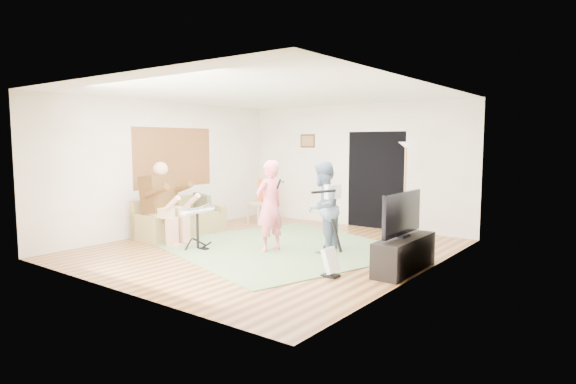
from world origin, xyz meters
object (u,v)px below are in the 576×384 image
object	(u,v)px
drum_kit	(198,231)
television	(402,213)
guitar_spare	(331,260)
tv_cabinet	(404,254)
sofa	(178,223)
dining_chair	(260,208)
guitarist	(323,207)
torchiere_lamp	(405,173)
singer	(270,206)

from	to	relation	value
drum_kit	television	distance (m)	3.58
guitar_spare	tv_cabinet	world-z (taller)	guitar_spare
sofa	dining_chair	distance (m)	2.13
guitarist	television	world-z (taller)	guitarist
guitar_spare	dining_chair	xyz separation A→B (m)	(-3.68, 2.81, 0.13)
drum_kit	dining_chair	world-z (taller)	dining_chair
television	torchiere_lamp	bearing A→B (deg)	112.55
guitarist	torchiere_lamp	distance (m)	2.13
guitarist	television	size ratio (longest dim) A/B	1.31
guitarist	torchiere_lamp	bearing A→B (deg)	147.72
singer	television	world-z (taller)	singer
drum_kit	guitarist	distance (m)	2.24
sofa	television	xyz separation A→B (m)	(4.73, 0.17, 0.60)
drum_kit	tv_cabinet	bearing A→B (deg)	13.11
drum_kit	tv_cabinet	distance (m)	3.59
guitarist	tv_cabinet	world-z (taller)	guitarist
torchiere_lamp	dining_chair	size ratio (longest dim) A/B	1.84
torchiere_lamp	television	size ratio (longest dim) A/B	1.59
singer	tv_cabinet	bearing A→B (deg)	102.12
drum_kit	television	xyz separation A→B (m)	(3.45, 0.82, 0.53)
drum_kit	sofa	bearing A→B (deg)	153.12
singer	guitar_spare	size ratio (longest dim) A/B	1.90
singer	guitar_spare	bearing A→B (deg)	74.82
torchiere_lamp	tv_cabinet	world-z (taller)	torchiere_lamp
tv_cabinet	dining_chair	bearing A→B (deg)	156.33
sofa	television	world-z (taller)	television
sofa	tv_cabinet	size ratio (longest dim) A/B	1.32
guitarist	television	xyz separation A→B (m)	(1.57, -0.32, 0.08)
drum_kit	dining_chair	bearing A→B (deg)	107.76
singer	dining_chair	distance (m)	2.92
torchiere_lamp	dining_chair	world-z (taller)	torchiere_lamp
sofa	guitar_spare	size ratio (longest dim) A/B	2.23
guitar_spare	sofa	bearing A→B (deg)	169.86
guitar_spare	torchiere_lamp	size ratio (longest dim) A/B	0.44
dining_chair	tv_cabinet	size ratio (longest dim) A/B	0.73
dining_chair	tv_cabinet	xyz separation A→B (m)	(4.38, -1.92, -0.11)
drum_kit	torchiere_lamp	xyz separation A→B (m)	(2.50, 3.10, 0.96)
singer	guitarist	size ratio (longest dim) A/B	1.02
dining_chair	tv_cabinet	distance (m)	4.78
torchiere_lamp	dining_chair	bearing A→B (deg)	-173.73
tv_cabinet	guitarist	bearing A→B (deg)	168.97
singer	guitarist	distance (m)	0.91
singer	television	xyz separation A→B (m)	(2.33, 0.18, 0.06)
guitarist	dining_chair	xyz separation A→B (m)	(-2.75, 1.60, -0.41)
sofa	singer	distance (m)	2.46
torchiere_lamp	tv_cabinet	bearing A→B (deg)	-66.39
sofa	tv_cabinet	world-z (taller)	sofa
singer	guitarist	world-z (taller)	singer
dining_chair	television	bearing A→B (deg)	-15.15
guitarist	tv_cabinet	bearing A→B (deg)	64.23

